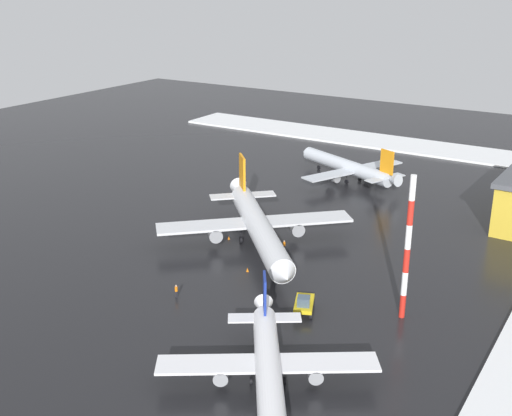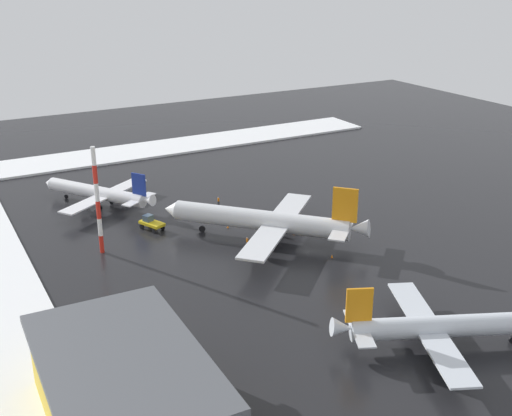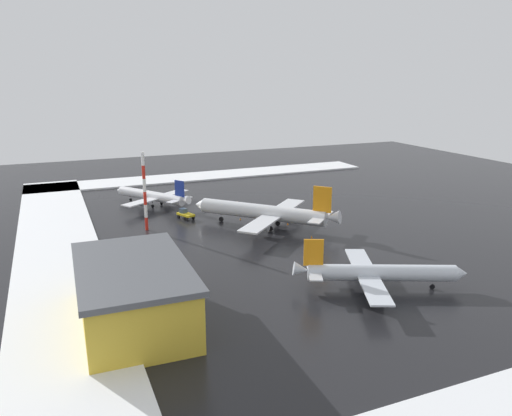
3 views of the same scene
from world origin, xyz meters
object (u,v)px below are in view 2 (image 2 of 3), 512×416
at_px(airplane_parked_starboard, 443,326).
at_px(traffic_cone_wingtip_side, 228,227).
at_px(cargo_hangar, 125,395).
at_px(traffic_cone_near_nose, 294,233).
at_px(antenna_mast, 98,201).
at_px(ground_crew_by_nose_gear, 218,201).
at_px(pushback_tug, 151,222).
at_px(airplane_distant_tail, 265,221).
at_px(airplane_far_rear, 99,193).
at_px(ground_crew_beside_wing, 247,241).
at_px(traffic_cone_mid_line, 332,256).

bearing_deg(airplane_parked_starboard, traffic_cone_wingtip_side, 121.38).
bearing_deg(airplane_parked_starboard, cargo_hangar, -161.57).
relative_size(cargo_hangar, traffic_cone_near_nose, 46.11).
bearing_deg(cargo_hangar, antenna_mast, 168.45).
relative_size(airplane_parked_starboard, ground_crew_by_nose_gear, 15.77).
distance_m(pushback_tug, traffic_cone_wingtip_side, 13.61).
distance_m(airplane_distant_tail, traffic_cone_wingtip_side, 9.05).
relative_size(airplane_distant_tail, antenna_mast, 1.63).
xyz_separation_m(pushback_tug, ground_crew_by_nose_gear, (-5.03, 15.66, -0.31)).
relative_size(antenna_mast, traffic_cone_wingtip_side, 32.34).
height_order(airplane_far_rear, pushback_tug, airplane_far_rear).
bearing_deg(pushback_tug, traffic_cone_wingtip_side, -139.96).
xyz_separation_m(airplane_distant_tail, airplane_far_rear, (-30.01, -19.92, -0.93)).
bearing_deg(ground_crew_beside_wing, traffic_cone_mid_line, -67.17).
bearing_deg(traffic_cone_wingtip_side, airplane_distant_tail, 22.11).
xyz_separation_m(ground_crew_beside_wing, traffic_cone_near_nose, (-0.63, 9.54, -0.70)).
bearing_deg(airplane_far_rear, traffic_cone_mid_line, 178.42).
bearing_deg(cargo_hangar, traffic_cone_wingtip_side, 144.12).
relative_size(pushback_tug, ground_crew_by_nose_gear, 2.98).
bearing_deg(airplane_far_rear, traffic_cone_wingtip_side, -176.59).
xyz_separation_m(airplane_distant_tail, ground_crew_by_nose_gear, (-18.98, 0.38, -2.59)).
distance_m(airplane_distant_tail, cargo_hangar, 49.85).
bearing_deg(traffic_cone_mid_line, airplane_distant_tail, -152.30).
bearing_deg(ground_crew_beside_wing, airplane_far_rear, 96.05).
relative_size(ground_crew_beside_wing, traffic_cone_near_nose, 3.11).
relative_size(airplane_parked_starboard, antenna_mast, 1.52).
xyz_separation_m(airplane_distant_tail, airplane_parked_starboard, (38.56, 2.85, -0.76)).
height_order(airplane_distant_tail, airplane_far_rear, airplane_distant_tail).
relative_size(airplane_distant_tail, ground_crew_by_nose_gear, 16.92).
height_order(antenna_mast, traffic_cone_mid_line, antenna_mast).
relative_size(ground_crew_beside_wing, cargo_hangar, 0.07).
distance_m(airplane_far_rear, pushback_tug, 16.77).
relative_size(airplane_far_rear, cargo_hangar, 0.93).
bearing_deg(antenna_mast, airplane_far_rear, 165.01).
distance_m(pushback_tug, ground_crew_by_nose_gear, 16.45).
bearing_deg(traffic_cone_near_nose, traffic_cone_mid_line, 1.78).
height_order(airplane_far_rear, traffic_cone_mid_line, airplane_far_rear).
bearing_deg(ground_crew_beside_wing, pushback_tug, 105.90).
distance_m(cargo_hangar, traffic_cone_near_nose, 53.88).
bearing_deg(ground_crew_by_nose_gear, ground_crew_beside_wing, 172.54).
bearing_deg(cargo_hangar, traffic_cone_near_nose, 131.30).
distance_m(airplane_parked_starboard, traffic_cone_wingtip_side, 46.83).
bearing_deg(ground_crew_beside_wing, traffic_cone_near_nose, -17.37).
height_order(antenna_mast, traffic_cone_wingtip_side, antenna_mast).
xyz_separation_m(airplane_far_rear, antenna_mast, (21.48, -5.75, 6.27)).
height_order(airplane_far_rear, cargo_hangar, cargo_hangar).
xyz_separation_m(ground_crew_beside_wing, antenna_mast, (-9.53, -21.70, 7.92)).
bearing_deg(traffic_cone_wingtip_side, ground_crew_by_nose_gear, 162.33).
relative_size(airplane_far_rear, traffic_cone_wingtip_side, 42.73).
height_order(airplane_distant_tail, ground_crew_beside_wing, airplane_distant_tail).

